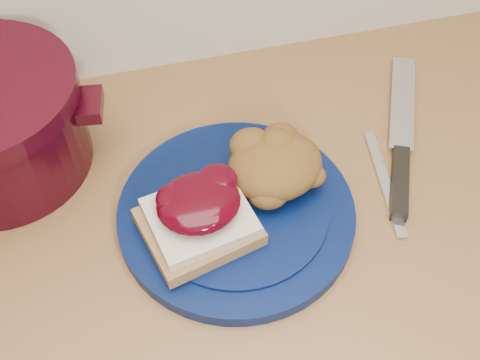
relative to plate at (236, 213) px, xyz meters
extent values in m
cylinder|color=#04113D|center=(0.00, 0.00, 0.00)|extent=(0.33, 0.33, 0.02)
cube|color=olive|center=(-0.05, -0.02, 0.02)|extent=(0.15, 0.14, 0.02)
cube|color=beige|center=(-0.05, -0.02, 0.04)|extent=(0.13, 0.12, 0.01)
ellipsoid|color=#33010B|center=(-0.05, -0.02, 0.06)|extent=(0.11, 0.10, 0.03)
ellipsoid|color=brown|center=(0.06, 0.03, 0.04)|extent=(0.13, 0.12, 0.06)
cube|color=black|center=(0.22, -0.01, 0.00)|extent=(0.07, 0.11, 0.02)
cube|color=silver|center=(0.29, 0.13, 0.00)|extent=(0.11, 0.19, 0.00)
cube|color=silver|center=(0.20, 0.01, -0.01)|extent=(0.04, 0.18, 0.00)
cube|color=black|center=(-0.15, 0.15, 0.08)|extent=(0.04, 0.06, 0.02)
camera|label=1|loc=(-0.10, -0.42, 0.62)|focal=45.00mm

